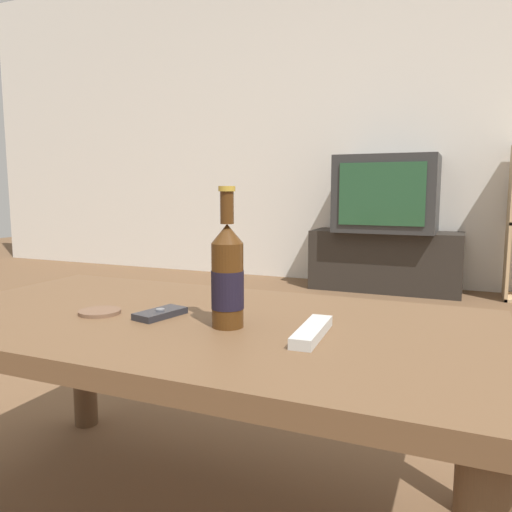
% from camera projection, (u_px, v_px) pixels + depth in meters
% --- Properties ---
extents(back_wall, '(8.00, 0.05, 2.60)m').
position_uv_depth(back_wall, '(398.00, 112.00, 3.70)').
color(back_wall, silver).
rests_on(back_wall, ground_plane).
extents(coffee_table, '(1.23, 0.64, 0.46)m').
position_uv_depth(coffee_table, '(197.00, 348.00, 1.06)').
color(coffee_table, brown).
rests_on(coffee_table, ground_plane).
extents(tv_stand, '(1.05, 0.36, 0.43)m').
position_uv_depth(tv_stand, '(385.00, 261.00, 3.62)').
color(tv_stand, '#28231E').
rests_on(tv_stand, ground_plane).
extents(television, '(0.69, 0.55, 0.53)m').
position_uv_depth(television, '(387.00, 194.00, 3.55)').
color(television, '#2D2D2D').
rests_on(television, tv_stand).
extents(beer_bottle, '(0.06, 0.06, 0.27)m').
position_uv_depth(beer_bottle, '(227.00, 276.00, 0.97)').
color(beer_bottle, '#47280F').
rests_on(beer_bottle, coffee_table).
extents(cell_phone, '(0.08, 0.12, 0.02)m').
position_uv_depth(cell_phone, '(160.00, 313.00, 1.06)').
color(cell_phone, '#232328').
rests_on(cell_phone, coffee_table).
extents(remote_control, '(0.05, 0.18, 0.02)m').
position_uv_depth(remote_control, '(312.00, 332.00, 0.91)').
color(remote_control, beige).
rests_on(remote_control, coffee_table).
extents(coaster, '(0.09, 0.09, 0.01)m').
position_uv_depth(coaster, '(100.00, 312.00, 1.08)').
color(coaster, brown).
rests_on(coaster, coffee_table).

